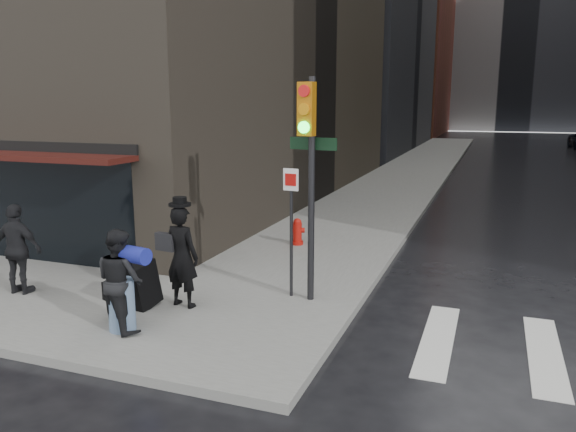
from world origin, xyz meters
name	(u,v)px	position (x,y,z in m)	size (l,w,h in m)	color
ground	(218,332)	(0.00, 0.00, 0.00)	(140.00, 140.00, 0.00)	black
sidewalk_left	(422,164)	(0.00, 27.00, 0.07)	(4.00, 50.00, 0.15)	slate
bldg_left_far	(354,25)	(-13.00, 62.00, 13.00)	(22.00, 20.00, 26.00)	maroon
bldg_distant	(520,10)	(6.00, 78.00, 16.00)	(40.00, 12.00, 32.00)	gray
man_overcoat	(174,261)	(-1.11, 0.48, 1.01)	(1.18, 1.00, 2.05)	black
man_jeans	(120,280)	(-1.34, -0.74, 1.00)	(1.17, 0.96, 1.69)	black
man_greycoat	(18,249)	(-4.30, 0.07, 1.03)	(1.06, 0.51, 1.76)	black
traffic_light	(308,160)	(1.04, 1.60, 2.79)	(1.02, 0.51, 4.09)	black
fire_hydrant	(297,233)	(-0.52, 5.52, 0.46)	(0.40, 0.30, 0.70)	#A8110A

